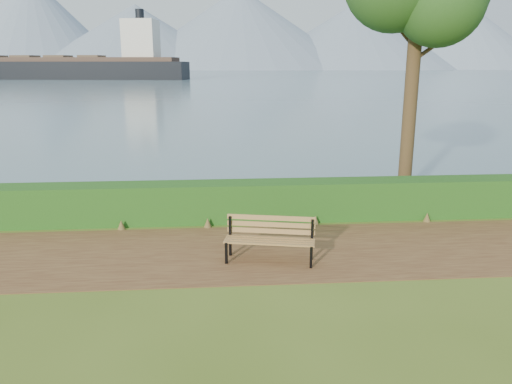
{
  "coord_description": "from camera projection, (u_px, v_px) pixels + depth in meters",
  "views": [
    {
      "loc": [
        -0.86,
        -9.75,
        3.92
      ],
      "look_at": [
        0.03,
        1.2,
        1.1
      ],
      "focal_mm": 35.0,
      "sensor_mm": 36.0,
      "label": 1
    }
  ],
  "objects": [
    {
      "name": "hedge",
      "position": [
        250.0,
        201.0,
        12.84
      ],
      "size": [
        32.0,
        0.85,
        1.0
      ],
      "primitive_type": "cube",
      "color": "#174313",
      "rests_on": "ground"
    },
    {
      "name": "path",
      "position": [
        258.0,
        251.0,
        10.75
      ],
      "size": [
        40.0,
        3.4,
        0.01
      ],
      "primitive_type": "cube",
      "color": "#54301D",
      "rests_on": "ground"
    },
    {
      "name": "bench",
      "position": [
        270.0,
        236.0,
        10.17
      ],
      "size": [
        1.89,
        0.9,
        0.91
      ],
      "rotation": [
        0.0,
        0.0,
        -0.21
      ],
      "color": "black",
      "rests_on": "ground"
    },
    {
      "name": "cargo_ship",
      "position": [
        76.0,
        68.0,
        132.17
      ],
      "size": [
        64.62,
        20.04,
        19.38
      ],
      "rotation": [
        0.0,
        0.0,
        -0.16
      ],
      "color": "black",
      "rests_on": "ground"
    },
    {
      "name": "ground",
      "position": [
        259.0,
        257.0,
        10.46
      ],
      "size": [
        140.0,
        140.0,
        0.0
      ],
      "primitive_type": "plane",
      "color": "#4C621C",
      "rests_on": "ground"
    },
    {
      "name": "water",
      "position": [
        216.0,
        72.0,
        261.47
      ],
      "size": [
        700.0,
        510.0,
        0.0
      ],
      "primitive_type": "cube",
      "color": "#44596D",
      "rests_on": "ground"
    },
    {
      "name": "mountains",
      "position": [
        203.0,
        33.0,
        394.87
      ],
      "size": [
        585.0,
        190.0,
        70.0
      ],
      "color": "gray",
      "rests_on": "ground"
    }
  ]
}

